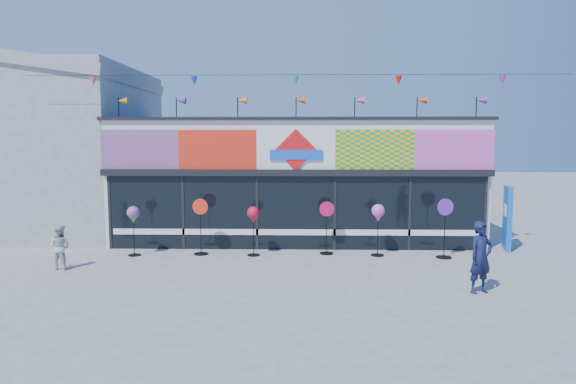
{
  "coord_description": "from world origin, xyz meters",
  "views": [
    {
      "loc": [
        0.12,
        -12.29,
        3.46
      ],
      "look_at": [
        -0.21,
        2.0,
        1.95
      ],
      "focal_mm": 32.0,
      "sensor_mm": 36.0,
      "label": 1
    }
  ],
  "objects_px": {
    "spinner_1": "(201,225)",
    "child": "(60,247)",
    "spinner_0": "(133,216)",
    "spinner_4": "(378,214)",
    "adult_man": "(481,257)",
    "spinner_2": "(253,216)",
    "blue_sign": "(507,218)",
    "spinner_5": "(445,227)",
    "spinner_3": "(327,226)"
  },
  "relations": [
    {
      "from": "child",
      "to": "spinner_1",
      "type": "bearing_deg",
      "value": -145.44
    },
    {
      "from": "spinner_4",
      "to": "child",
      "type": "bearing_deg",
      "value": -168.62
    },
    {
      "from": "blue_sign",
      "to": "child",
      "type": "height_order",
      "value": "blue_sign"
    },
    {
      "from": "adult_man",
      "to": "spinner_0",
      "type": "bearing_deg",
      "value": 134.19
    },
    {
      "from": "spinner_2",
      "to": "spinner_3",
      "type": "bearing_deg",
      "value": 6.86
    },
    {
      "from": "spinner_2",
      "to": "spinner_3",
      "type": "distance_m",
      "value": 2.21
    },
    {
      "from": "spinner_0",
      "to": "spinner_4",
      "type": "xyz_separation_m",
      "value": [
        7.17,
        0.15,
        0.05
      ]
    },
    {
      "from": "spinner_4",
      "to": "spinner_3",
      "type": "bearing_deg",
      "value": 172.5
    },
    {
      "from": "blue_sign",
      "to": "spinner_1",
      "type": "bearing_deg",
      "value": -160.51
    },
    {
      "from": "spinner_0",
      "to": "child",
      "type": "distance_m",
      "value": 2.23
    },
    {
      "from": "spinner_1",
      "to": "spinner_5",
      "type": "height_order",
      "value": "spinner_5"
    },
    {
      "from": "spinner_4",
      "to": "child",
      "type": "height_order",
      "value": "spinner_4"
    },
    {
      "from": "spinner_0",
      "to": "spinner_2",
      "type": "bearing_deg",
      "value": 1.43
    },
    {
      "from": "spinner_0",
      "to": "adult_man",
      "type": "height_order",
      "value": "adult_man"
    },
    {
      "from": "spinner_1",
      "to": "child",
      "type": "relative_size",
      "value": 1.42
    },
    {
      "from": "blue_sign",
      "to": "spinner_5",
      "type": "bearing_deg",
      "value": -137.99
    },
    {
      "from": "blue_sign",
      "to": "spinner_2",
      "type": "xyz_separation_m",
      "value": [
        -7.81,
        -1.04,
        0.18
      ]
    },
    {
      "from": "spinner_1",
      "to": "spinner_2",
      "type": "relative_size",
      "value": 1.15
    },
    {
      "from": "spinner_1",
      "to": "spinner_4",
      "type": "relative_size",
      "value": 1.09
    },
    {
      "from": "blue_sign",
      "to": "spinner_2",
      "type": "bearing_deg",
      "value": -158.59
    },
    {
      "from": "spinner_1",
      "to": "spinner_5",
      "type": "distance_m",
      "value": 7.12
    },
    {
      "from": "blue_sign",
      "to": "spinner_2",
      "type": "relative_size",
      "value": 1.35
    },
    {
      "from": "spinner_4",
      "to": "child",
      "type": "relative_size",
      "value": 1.3
    },
    {
      "from": "spinner_3",
      "to": "spinner_0",
      "type": "bearing_deg",
      "value": -176.49
    },
    {
      "from": "spinner_1",
      "to": "adult_man",
      "type": "distance_m",
      "value": 7.87
    },
    {
      "from": "blue_sign",
      "to": "spinner_1",
      "type": "height_order",
      "value": "blue_sign"
    },
    {
      "from": "spinner_2",
      "to": "adult_man",
      "type": "distance_m",
      "value": 6.46
    },
    {
      "from": "blue_sign",
      "to": "spinner_5",
      "type": "height_order",
      "value": "blue_sign"
    },
    {
      "from": "adult_man",
      "to": "spinner_2",
      "type": "bearing_deg",
      "value": 122.11
    },
    {
      "from": "spinner_0",
      "to": "spinner_5",
      "type": "relative_size",
      "value": 0.85
    },
    {
      "from": "spinner_0",
      "to": "spinner_4",
      "type": "bearing_deg",
      "value": 1.22
    },
    {
      "from": "spinner_1",
      "to": "spinner_0",
      "type": "bearing_deg",
      "value": -174.22
    },
    {
      "from": "blue_sign",
      "to": "spinner_3",
      "type": "relative_size",
      "value": 1.25
    },
    {
      "from": "spinner_1",
      "to": "child",
      "type": "bearing_deg",
      "value": -152.35
    },
    {
      "from": "spinner_0",
      "to": "spinner_3",
      "type": "distance_m",
      "value": 5.71
    },
    {
      "from": "spinner_0",
      "to": "spinner_1",
      "type": "bearing_deg",
      "value": 5.78
    },
    {
      "from": "spinner_1",
      "to": "adult_man",
      "type": "bearing_deg",
      "value": -27.55
    },
    {
      "from": "blue_sign",
      "to": "spinner_0",
      "type": "relative_size",
      "value": 1.34
    },
    {
      "from": "spinner_4",
      "to": "spinner_5",
      "type": "height_order",
      "value": "spinner_5"
    },
    {
      "from": "blue_sign",
      "to": "spinner_4",
      "type": "relative_size",
      "value": 1.29
    },
    {
      "from": "spinner_4",
      "to": "adult_man",
      "type": "bearing_deg",
      "value": -64.14
    },
    {
      "from": "spinner_0",
      "to": "adult_man",
      "type": "xyz_separation_m",
      "value": [
        8.92,
        -3.45,
        -0.37
      ]
    },
    {
      "from": "spinner_0",
      "to": "spinner_1",
      "type": "relative_size",
      "value": 0.88
    },
    {
      "from": "spinner_0",
      "to": "spinner_1",
      "type": "height_order",
      "value": "spinner_1"
    },
    {
      "from": "spinner_0",
      "to": "spinner_2",
      "type": "xyz_separation_m",
      "value": [
        3.52,
        0.09,
        -0.01
      ]
    },
    {
      "from": "spinner_4",
      "to": "spinner_0",
      "type": "bearing_deg",
      "value": -178.78
    },
    {
      "from": "blue_sign",
      "to": "spinner_3",
      "type": "height_order",
      "value": "blue_sign"
    },
    {
      "from": "spinner_5",
      "to": "child",
      "type": "height_order",
      "value": "spinner_5"
    },
    {
      "from": "spinner_1",
      "to": "spinner_4",
      "type": "distance_m",
      "value": 5.25
    },
    {
      "from": "blue_sign",
      "to": "spinner_5",
      "type": "xyz_separation_m",
      "value": [
        -2.27,
        -1.22,
        -0.08
      ]
    }
  ]
}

